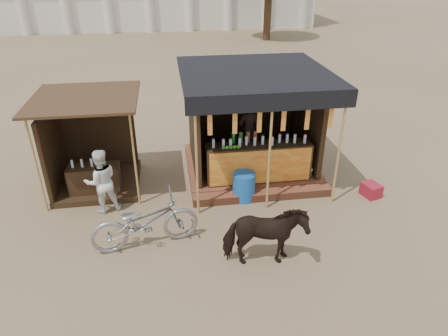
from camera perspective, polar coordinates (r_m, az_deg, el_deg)
ground at (r=8.07m, az=1.70°, el=-12.28°), size 120.00×120.00×0.00m
main_stall at (r=10.52m, az=3.99°, el=4.50°), size 3.60×3.61×2.78m
secondary_stall at (r=10.46m, az=-18.82°, el=1.78°), size 2.40×2.40×2.38m
cow at (r=7.50m, az=5.79°, el=-9.73°), size 1.56×0.79×1.28m
motorbike at (r=8.12m, az=-11.21°, el=-7.55°), size 2.25×1.12×1.13m
bystander at (r=9.34m, az=-17.12°, el=-1.82°), size 0.87×0.76×1.53m
blue_barrel at (r=9.56m, az=2.86°, el=-2.65°), size 0.61×0.61×0.69m
red_crate at (r=10.40m, az=20.27°, el=-2.97°), size 0.46×0.51×0.32m
cooler at (r=10.48m, az=10.38°, el=-0.86°), size 0.70×0.53×0.46m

